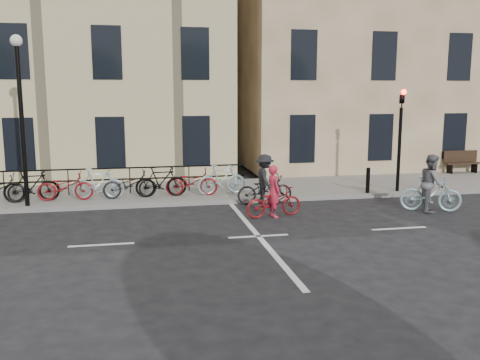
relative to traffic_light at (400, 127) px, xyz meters
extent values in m
plane|color=black|center=(-6.20, -4.34, -2.45)|extent=(120.00, 120.00, 0.00)
cube|color=slate|center=(-10.20, 1.66, -2.38)|extent=(46.00, 4.00, 0.15)
cube|color=tan|center=(2.80, 8.66, 3.70)|extent=(14.00, 10.00, 12.00)
cylinder|color=black|center=(0.00, 0.01, -0.80)|extent=(0.12, 0.12, 3.00)
imported|color=black|center=(0.00, 0.01, 1.15)|extent=(0.15, 0.18, 0.90)
sphere|color=#FF0C05|center=(0.00, -0.11, 1.25)|extent=(0.18, 0.18, 0.18)
cylinder|color=black|center=(-12.70, 0.06, 0.20)|extent=(0.14, 0.14, 5.00)
sphere|color=silver|center=(-12.70, 0.06, 2.80)|extent=(0.36, 0.36, 0.36)
cylinder|color=black|center=(-1.20, -0.09, -1.85)|extent=(0.14, 0.14, 0.90)
cylinder|color=black|center=(1.20, -0.09, -1.85)|extent=(0.14, 0.14, 0.90)
cube|color=black|center=(4.20, 3.31, -2.10)|extent=(0.06, 0.38, 0.40)
cube|color=black|center=(5.40, 3.31, -2.10)|extent=(0.06, 0.38, 0.40)
cube|color=black|center=(4.80, 3.31, -1.87)|extent=(1.60, 0.40, 0.06)
cube|color=black|center=(4.80, 3.49, -1.58)|extent=(1.60, 0.06, 0.50)
cube|color=black|center=(-10.02, 1.56, -1.83)|extent=(9.35, 0.04, 0.95)
imported|color=black|center=(-12.65, 0.66, -1.78)|extent=(1.75, 0.49, 1.05)
imported|color=maroon|center=(-11.60, 0.66, -1.83)|extent=(1.80, 0.63, 0.95)
imported|color=#95BBC3|center=(-10.55, 0.66, -1.78)|extent=(1.75, 0.49, 1.05)
imported|color=black|center=(-9.50, 0.66, -1.83)|extent=(1.80, 0.63, 0.95)
imported|color=black|center=(-8.45, 0.66, -1.78)|extent=(1.75, 0.49, 1.05)
imported|color=maroon|center=(-7.40, 0.66, -1.83)|extent=(1.80, 0.63, 0.95)
imported|color=#95BBC3|center=(-6.35, 0.66, -1.78)|extent=(1.75, 0.49, 1.05)
imported|color=maroon|center=(-5.26, -2.33, -1.99)|extent=(1.85, 0.94, 0.93)
imported|color=red|center=(-5.26, -2.33, -1.66)|extent=(0.48, 0.64, 1.58)
imported|color=#95BBC3|center=(-0.24, -2.61, -1.89)|extent=(1.93, 1.19, 1.12)
imported|color=slate|center=(-0.24, -2.61, -1.55)|extent=(0.96, 1.07, 1.81)
imported|color=black|center=(-5.08, -0.49, -1.96)|extent=(1.90, 0.72, 0.99)
imported|color=black|center=(-5.08, -0.49, -1.62)|extent=(0.66, 1.10, 1.67)
camera|label=1|loc=(-9.34, -17.53, 1.39)|focal=40.00mm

